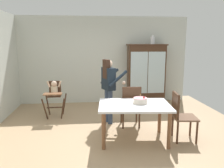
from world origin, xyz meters
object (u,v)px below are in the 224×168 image
ceramic_vase (153,40)px  adult_person (109,83)px  china_cabinet (146,74)px  dining_chair_right_end (180,113)px  high_chair_with_toddler (54,92)px  dining_chair_far_side (131,104)px  birthday_cake (140,100)px  dining_table (134,109)px

ceramic_vase → adult_person: 2.46m
china_cabinet → dining_chair_right_end: 2.80m
high_chair_with_toddler → ceramic_vase: bearing=20.9°
high_chair_with_toddler → dining_chair_far_side: size_ratio=0.99×
high_chair_with_toddler → birthday_cake: size_ratio=3.39×
china_cabinet → dining_chair_right_end: china_cabinet is taller
china_cabinet → dining_table: size_ratio=1.28×
ceramic_vase → birthday_cake: size_ratio=0.96×
high_chair_with_toddler → china_cabinet: bearing=22.1°
high_chair_with_toddler → birthday_cake: high_chair_with_toddler is taller
dining_chair_right_end → china_cabinet: bearing=6.1°
dining_table → dining_chair_far_side: 0.70m
adult_person → birthday_cake: adult_person is taller
ceramic_vase → dining_chair_far_side: bearing=-117.0°
china_cabinet → birthday_cake: 2.75m
adult_person → dining_chair_far_side: bearing=-148.4°
dining_chair_right_end → dining_chair_far_side: bearing=54.1°
china_cabinet → dining_chair_far_side: china_cabinet is taller
china_cabinet → dining_chair_right_end: size_ratio=1.93×
ceramic_vase → birthday_cake: (-0.96, -2.64, -1.18)m
adult_person → dining_chair_right_end: (1.31, -1.10, -0.41)m
high_chair_with_toddler → dining_chair_right_end: size_ratio=0.99×
ceramic_vase → high_chair_with_toddler: ceramic_vase is taller
adult_person → dining_table: (0.41, -1.02, -0.33)m
china_cabinet → adult_person: 2.13m
birthday_cake → dining_chair_right_end: 0.82m
dining_chair_far_side → dining_table: bearing=86.8°
ceramic_vase → dining_table: ceramic_vase is taller
high_chair_with_toddler → birthday_cake: bearing=-39.4°
ceramic_vase → china_cabinet: bearing=-178.8°
dining_chair_right_end → adult_person: bearing=56.4°
birthday_cake → dining_chair_right_end: size_ratio=0.29×
china_cabinet → adult_person: (-1.32, -1.67, 0.03)m
ceramic_vase → high_chair_with_toddler: 3.33m
china_cabinet → adult_person: size_ratio=1.21×
dining_table → high_chair_with_toddler: bearing=137.9°
dining_chair_right_end → ceramic_vase: bearing=2.5°
china_cabinet → high_chair_with_toddler: (-2.68, -1.10, -0.28)m
dining_table → china_cabinet: bearing=71.3°
dining_table → dining_chair_right_end: (0.90, -0.07, -0.09)m
china_cabinet → dining_chair_far_side: 2.22m
birthday_cake → dining_chair_far_side: bearing=96.0°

